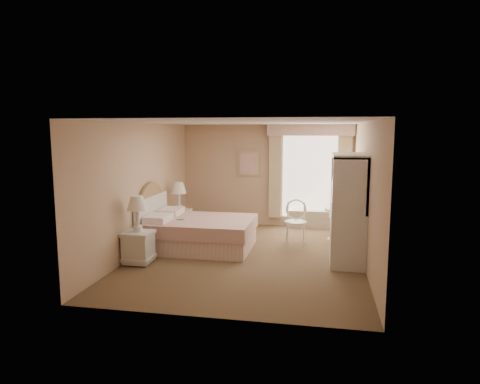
% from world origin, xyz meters
% --- Properties ---
extents(room, '(4.21, 5.51, 2.51)m').
position_xyz_m(room, '(0.00, 0.00, 1.25)').
color(room, brown).
rests_on(room, ground).
extents(window, '(2.05, 0.22, 2.51)m').
position_xyz_m(window, '(1.05, 2.65, 1.34)').
color(window, white).
rests_on(window, room).
extents(framed_art, '(0.52, 0.04, 0.62)m').
position_xyz_m(framed_art, '(-0.45, 2.71, 1.55)').
color(framed_art, tan).
rests_on(framed_art, room).
extents(bed, '(2.10, 1.60, 1.42)m').
position_xyz_m(bed, '(-1.12, 0.35, 0.34)').
color(bed, tan).
rests_on(bed, room).
extents(nightstand_near, '(0.50, 0.50, 1.20)m').
position_xyz_m(nightstand_near, '(-1.84, -0.80, 0.45)').
color(nightstand_near, white).
rests_on(nightstand_near, room).
extents(nightstand_far, '(0.49, 0.49, 1.17)m').
position_xyz_m(nightstand_far, '(-1.84, 1.44, 0.44)').
color(nightstand_far, white).
rests_on(nightstand_far, room).
extents(round_table, '(0.66, 0.66, 0.69)m').
position_xyz_m(round_table, '(1.74, 1.54, 0.46)').
color(round_table, silver).
rests_on(round_table, room).
extents(cafe_chair, '(0.46, 0.46, 0.93)m').
position_xyz_m(cafe_chair, '(0.83, 1.09, 0.54)').
color(cafe_chair, silver).
rests_on(cafe_chair, room).
extents(armoire, '(0.59, 1.17, 1.95)m').
position_xyz_m(armoire, '(1.81, -0.02, 0.81)').
color(armoire, white).
rests_on(armoire, room).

